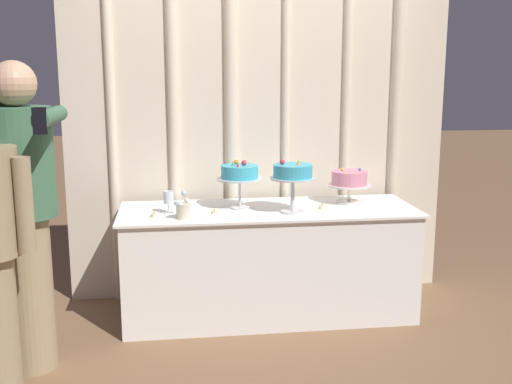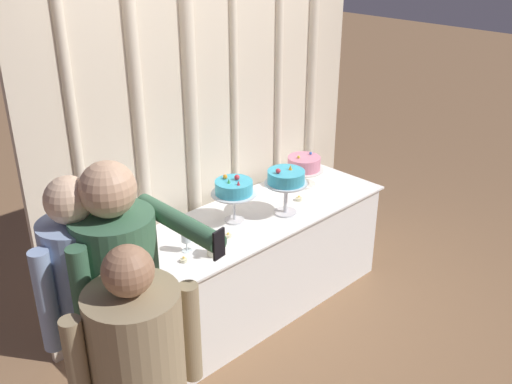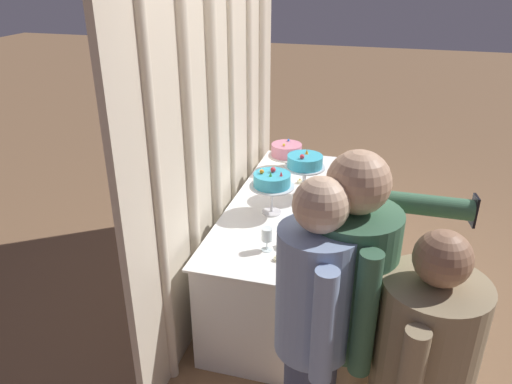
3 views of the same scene
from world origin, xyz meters
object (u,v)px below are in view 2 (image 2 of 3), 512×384
object	(u,v)px
cake_display_leftmost	(234,189)
wine_glass	(186,236)
cake_display_center	(286,180)
flower_vase	(214,247)
guest_girl_blue_dress	(124,320)
tealight_far_left	(184,260)
tealight_near_left	(228,235)
tealight_near_right	(299,199)
cake_table	(258,260)
cake_display_rightmost	(304,165)
guest_man_pink_jacket	(87,324)

from	to	relation	value
cake_display_leftmost	wine_glass	size ratio (longest dim) A/B	2.21
cake_display_center	flower_vase	bearing A→B (deg)	-173.81
wine_glass	guest_girl_blue_dress	world-z (taller)	guest_girl_blue_dress
guest_girl_blue_dress	tealight_far_left	bearing A→B (deg)	33.55
tealight_near_left	tealight_near_right	bearing A→B (deg)	3.04
cake_table	wine_glass	world-z (taller)	wine_glass
cake_display_rightmost	tealight_far_left	size ratio (longest dim) A/B	6.82
wine_glass	tealight_near_left	xyz separation A→B (m)	(0.29, -0.04, -0.09)
wine_glass	tealight_near_right	bearing A→B (deg)	-0.37
wine_glass	guest_girl_blue_dress	xyz separation A→B (m)	(-0.77, -0.53, 0.09)
flower_vase	guest_girl_blue_dress	xyz separation A→B (m)	(-0.86, -0.38, 0.14)
tealight_far_left	guest_girl_blue_dress	xyz separation A→B (m)	(-0.68, -0.45, 0.18)
cake_display_leftmost	tealight_near_right	world-z (taller)	cake_display_leftmost
tealight_far_left	cake_display_leftmost	bearing A→B (deg)	17.03
cake_display_rightmost	flower_vase	xyz separation A→B (m)	(-1.14, -0.30, -0.10)
cake_table	guest_girl_blue_dress	world-z (taller)	guest_girl_blue_dress
cake_table	cake_display_leftmost	xyz separation A→B (m)	(-0.19, 0.03, 0.60)
cake_table	cake_display_rightmost	distance (m)	0.79
tealight_far_left	tealight_near_left	distance (m)	0.38
cake_display_center	tealight_near_left	bearing A→B (deg)	176.65
guest_man_pink_jacket	flower_vase	bearing A→B (deg)	15.12
guest_man_pink_jacket	guest_girl_blue_dress	distance (m)	0.17
tealight_near_right	guest_girl_blue_dress	distance (m)	1.85
cake_display_center	tealight_near_right	bearing A→B (deg)	17.45
guest_girl_blue_dress	wine_glass	bearing A→B (deg)	34.79
flower_vase	tealight_far_left	bearing A→B (deg)	159.96
cake_display_leftmost	cake_display_rightmost	world-z (taller)	cake_display_leftmost
cake_display_leftmost	tealight_far_left	bearing A→B (deg)	-162.97
tealight_far_left	guest_man_pink_jacket	size ratio (longest dim) A/B	0.03
cake_display_rightmost	wine_glass	world-z (taller)	cake_display_rightmost
tealight_near_right	cake_display_rightmost	bearing A→B (deg)	35.03
cake_display_rightmost	tealight_near_right	size ratio (longest dim) A/B	6.18
flower_vase	guest_girl_blue_dress	world-z (taller)	guest_girl_blue_dress
wine_glass	tealight_far_left	world-z (taller)	wine_glass
cake_display_rightmost	tealight_far_left	xyz separation A→B (m)	(-1.32, -0.24, -0.15)
cake_display_leftmost	guest_girl_blue_dress	xyz separation A→B (m)	(-1.23, -0.62, -0.04)
tealight_near_left	guest_girl_blue_dress	size ratio (longest dim) A/B	0.03
cake_table	guest_girl_blue_dress	size ratio (longest dim) A/B	1.16
wine_glass	tealight_near_right	xyz separation A→B (m)	(1.00, -0.01, -0.09)
tealight_near_left	wine_glass	bearing A→B (deg)	171.30
cake_display_rightmost	wine_glass	distance (m)	1.24
cake_table	cake_display_leftmost	size ratio (longest dim) A/B	6.06
cake_table	guest_man_pink_jacket	bearing A→B (deg)	-163.21
cake_display_center	wine_glass	distance (m)	0.81
cake_display_rightmost	tealight_near_left	world-z (taller)	cake_display_rightmost
tealight_far_left	tealight_near_left	size ratio (longest dim) A/B	0.95
cake_display_center	flower_vase	world-z (taller)	cake_display_center
flower_vase	tealight_near_left	size ratio (longest dim) A/B	3.65
cake_table	tealight_far_left	bearing A→B (deg)	-169.66
cake_display_center	guest_girl_blue_dress	xyz separation A→B (m)	(-1.56, -0.46, -0.06)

